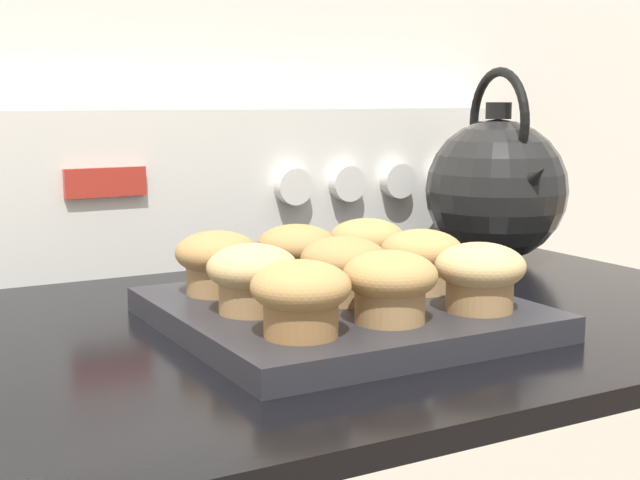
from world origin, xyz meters
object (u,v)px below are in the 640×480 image
muffin_r2_c2 (367,245)px  muffin_r0_c2 (480,274)px  muffin_r1_c0 (252,275)px  muffin_r1_c1 (344,267)px  muffin_r0_c1 (390,284)px  muffin_r2_c0 (217,260)px  muffin_r0_c0 (301,295)px  tea_kettle (497,187)px  muffin_pan (340,313)px  muffin_r2_c1 (297,252)px  muffin_r1_c2 (422,258)px

muffin_r2_c2 → muffin_r0_c2: bearing=-89.2°
muffin_r1_c0 → muffin_r1_c1: same height
muffin_r0_c1 → muffin_r2_c0: 0.18m
muffin_r0_c1 → muffin_r1_c1: size_ratio=1.00×
muffin_r1_c1 → muffin_r0_c0: bearing=-136.1°
muffin_r2_c2 → tea_kettle: bearing=21.5°
muffin_pan → muffin_r0_c0: size_ratio=3.86×
muffin_pan → muffin_r2_c2: muffin_r2_c2 is taller
muffin_r2_c0 → tea_kettle: (0.41, 0.10, 0.04)m
muffin_r1_c0 → muffin_pan: bearing=-0.2°
muffin_r1_c0 → muffin_r2_c1: 0.12m
muffin_r1_c0 → muffin_r1_c1: bearing=-2.0°
muffin_r1_c0 → muffin_r2_c2: 0.19m
muffin_pan → muffin_r1_c1: bearing=-58.0°
muffin_r1_c2 → tea_kettle: tea_kettle is taller
muffin_r0_c1 → muffin_r0_c2: 0.09m
muffin_r1_c1 → muffin_r2_c1: 0.09m
muffin_pan → muffin_r2_c2: bearing=46.6°
muffin_r1_c0 → tea_kettle: bearing=23.9°
muffin_r1_c1 → muffin_r2_c1: (-0.00, 0.09, 0.00)m
muffin_r1_c1 → tea_kettle: 0.38m
muffin_r1_c1 → muffin_r2_c1: same height
muffin_r0_c0 → tea_kettle: (0.41, 0.27, 0.04)m
muffin_r0_c0 → muffin_r2_c2: size_ratio=1.00×
muffin_r1_c2 → muffin_r0_c2: bearing=-91.2°
muffin_r2_c2 → muffin_r0_c0: bearing=-134.0°
muffin_r2_c0 → muffin_r2_c2: (0.16, 0.01, 0.00)m
muffin_r1_c1 → muffin_r1_c2: bearing=1.1°
muffin_r2_c1 → muffin_r0_c1: bearing=-91.3°
muffin_r2_c2 → tea_kettle: 0.27m
muffin_r2_c1 → tea_kettle: tea_kettle is taller
muffin_r1_c2 → tea_kettle: size_ratio=0.32×
muffin_r0_c1 → muffin_r2_c1: bearing=88.7°
muffin_r0_c1 → muffin_r2_c0: (-0.08, 0.16, 0.00)m
muffin_r0_c2 → tea_kettle: (0.25, 0.27, 0.04)m
muffin_r1_c0 → muffin_r2_c0: 0.08m
muffin_r1_c0 → muffin_r2_c1: same height
muffin_r1_c2 → muffin_r2_c0: size_ratio=1.00×
muffin_r0_c2 → muffin_r1_c2: bearing=88.8°
muffin_r1_c2 → muffin_r2_c1: same height
muffin_r0_c0 → muffin_r0_c1: 0.08m
muffin_r2_c2 → muffin_r1_c0: bearing=-152.6°
muffin_r0_c1 → muffin_r0_c0: bearing=-177.8°
muffin_r1_c2 → muffin_r2_c2: same height
muffin_r0_c2 → muffin_r1_c0: bearing=152.7°
muffin_r1_c0 → muffin_r2_c2: (0.17, 0.09, 0.00)m
muffin_r0_c1 → tea_kettle: 0.43m
muffin_r1_c0 → muffin_r1_c2: size_ratio=1.00×
muffin_r0_c1 → muffin_r1_c1: 0.08m
tea_kettle → muffin_r1_c1: bearing=-150.4°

